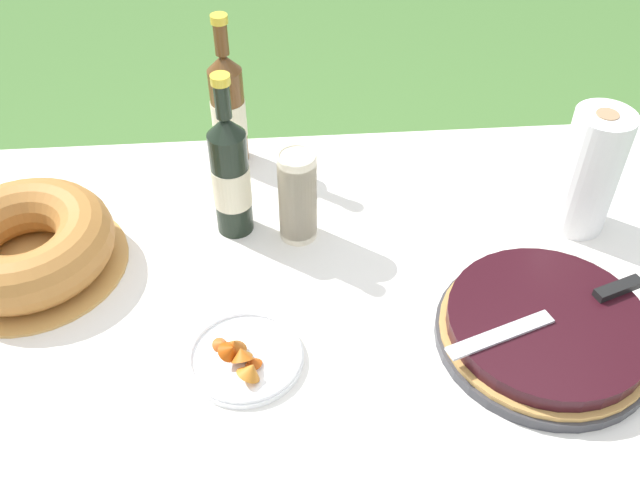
# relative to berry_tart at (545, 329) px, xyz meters

# --- Properties ---
(garden_table) EXTENTS (1.72, 1.08, 0.74)m
(garden_table) POSITION_rel_berry_tart_xyz_m (-0.36, 0.08, -0.09)
(garden_table) COLOR brown
(garden_table) RESTS_ON ground_plane
(tablecloth) EXTENTS (1.73, 1.09, 0.10)m
(tablecloth) POSITION_rel_berry_tart_xyz_m (-0.36, 0.08, -0.04)
(tablecloth) COLOR white
(tablecloth) RESTS_ON garden_table
(berry_tart) EXTENTS (0.36, 0.36, 0.06)m
(berry_tart) POSITION_rel_berry_tart_xyz_m (0.00, 0.00, 0.00)
(berry_tart) COLOR #38383D
(berry_tart) RESTS_ON tablecloth
(serving_knife) EXTENTS (0.36, 0.15, 0.01)m
(serving_knife) POSITION_rel_berry_tart_xyz_m (0.03, 0.01, 0.04)
(serving_knife) COLOR silver
(serving_knife) RESTS_ON berry_tart
(bundt_cake) EXTENTS (0.35, 0.35, 0.11)m
(bundt_cake) POSITION_rel_berry_tart_xyz_m (-0.89, 0.25, 0.03)
(bundt_cake) COLOR tan
(bundt_cake) RESTS_ON tablecloth
(cup_stack) EXTENTS (0.07, 0.07, 0.19)m
(cup_stack) POSITION_rel_berry_tart_xyz_m (-0.39, 0.30, 0.07)
(cup_stack) COLOR beige
(cup_stack) RESTS_ON tablecloth
(cider_bottle_amber) EXTENTS (0.07, 0.07, 0.33)m
(cider_bottle_amber) POSITION_rel_berry_tart_xyz_m (-0.52, 0.56, 0.10)
(cider_bottle_amber) COLOR brown
(cider_bottle_amber) RESTS_ON tablecloth
(juice_bottle_red) EXTENTS (0.07, 0.07, 0.34)m
(juice_bottle_red) POSITION_rel_berry_tart_xyz_m (-0.51, 0.33, 0.10)
(juice_bottle_red) COLOR black
(juice_bottle_red) RESTS_ON tablecloth
(snack_plate_left) EXTENTS (0.19, 0.19, 0.06)m
(snack_plate_left) POSITION_rel_berry_tart_xyz_m (-0.50, -0.01, -0.02)
(snack_plate_left) COLOR white
(snack_plate_left) RESTS_ON tablecloth
(paper_towel_roll) EXTENTS (0.11, 0.11, 0.25)m
(paper_towel_roll) POSITION_rel_berry_tart_xyz_m (0.15, 0.29, 0.10)
(paper_towel_roll) COLOR white
(paper_towel_roll) RESTS_ON tablecloth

